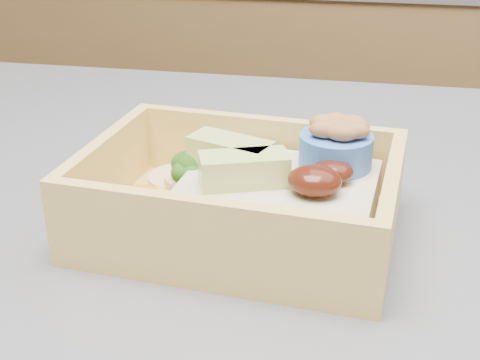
# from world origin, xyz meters

# --- Properties ---
(bento_box) EXTENTS (0.20, 0.15, 0.07)m
(bento_box) POSITION_xyz_m (0.21, -0.01, 0.94)
(bento_box) COLOR #E2BC5D
(bento_box) RESTS_ON island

